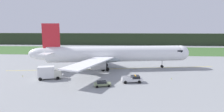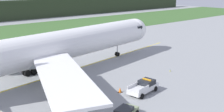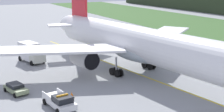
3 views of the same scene
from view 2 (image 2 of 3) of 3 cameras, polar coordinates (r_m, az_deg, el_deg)
ground at (r=42.97m, az=-12.09°, el=-6.63°), size 320.00×320.00×0.00m
taxiway_centerline_main at (r=49.02m, az=-11.56°, el=-3.88°), size 70.71×11.65×0.01m
airliner at (r=47.25m, az=-12.57°, el=1.61°), size 54.57×43.09×15.36m
ops_pickup_truck at (r=40.28m, az=6.78°, el=-6.49°), size 5.60×3.02×1.94m
staff_car at (r=32.99m, az=2.69°, el=-11.81°), size 4.41×2.90×1.30m
apron_cone at (r=40.30m, az=1.71°, el=-7.18°), size 0.62×0.62×0.78m
taxiway_edge_light_east at (r=50.62m, az=12.20°, el=-3.01°), size 0.12×0.12×0.49m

